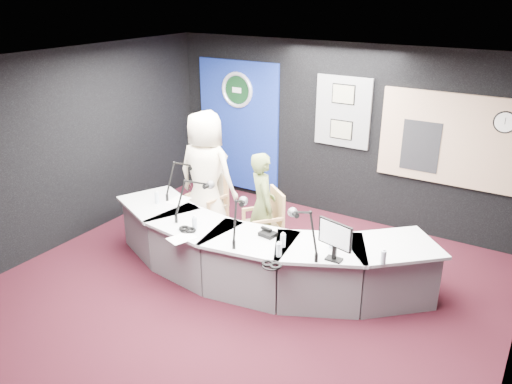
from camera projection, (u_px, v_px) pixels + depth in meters
The scene contains 31 objects.
ground at pixel (236, 299), 6.31m from camera, with size 6.00×6.00×0.00m, color black.
ceiling at pixel (232, 67), 5.26m from camera, with size 6.00×6.00×0.02m, color silver.
wall_back at pixel (339, 133), 8.15m from camera, with size 6.00×0.02×2.80m, color black.
wall_left at pixel (58, 151), 7.24m from camera, with size 0.02×6.00×2.80m, color black.
broadcast_desk at pixel (256, 252), 6.63m from camera, with size 4.50×1.90×0.75m, color silver, non-canonical shape.
backdrop_panel at pixel (239, 126), 9.11m from camera, with size 1.60×0.05×2.30m, color navy.
agency_seal at pixel (237, 90), 8.83m from camera, with size 0.63×0.63×0.07m, color silver.
seal_center at pixel (237, 90), 8.83m from camera, with size 0.48×0.48×0.01m, color black.
pinboard at pixel (343, 112), 7.97m from camera, with size 0.90×0.04×1.10m, color slate.
framed_photo_upper at pixel (343, 94), 7.84m from camera, with size 0.34×0.02×0.27m, color gray.
framed_photo_lower at pixel (341, 130), 8.05m from camera, with size 0.34×0.02×0.27m, color gray.
booth_window_frame at pixel (455, 140), 7.22m from camera, with size 2.12×0.06×1.32m, color tan.
booth_glow at pixel (454, 141), 7.21m from camera, with size 2.00×0.02×1.20m, color beige.
equipment_rack at pixel (421, 146), 7.47m from camera, with size 0.55×0.02×0.75m, color black.
wall_clock at pixel (505, 122), 6.77m from camera, with size 0.28×0.28×0.01m, color white.
armchair_left at pixel (207, 206), 7.81m from camera, with size 0.51×0.51×0.91m, color tan, non-canonical shape.
armchair_right at pixel (262, 226), 7.18m from camera, with size 0.51×0.51×0.91m, color tan, non-canonical shape.
draped_jacket at pixel (214, 190), 7.97m from camera, with size 0.50×0.10×0.70m, color gray.
person_man at pixel (206, 175), 7.62m from camera, with size 0.94×0.61×1.93m, color #FFEDCB.
person_woman at pixel (262, 206), 7.06m from camera, with size 0.56×0.36×1.52m, color #5A6736.
computer_monitor at pixel (336, 234), 5.57m from camera, with size 0.44×0.03×0.30m, color black.
desk_phone at pixel (268, 234), 6.23m from camera, with size 0.19×0.15×0.05m, color black.
headphones_near at pixel (272, 265), 5.56m from camera, with size 0.24×0.24×0.04m, color black.
headphones_far at pixel (187, 229), 6.37m from camera, with size 0.20×0.20×0.03m, color black.
paper_stack at pixel (178, 200), 7.27m from camera, with size 0.23×0.33×0.00m, color white.
notepad at pixel (182, 238), 6.18m from camera, with size 0.23×0.32×0.00m, color white.
boom_mic_a at pixel (181, 175), 7.37m from camera, with size 0.16×0.74×0.60m, color black, non-canonical shape.
boom_mic_b at pixel (193, 194), 6.69m from camera, with size 0.22×0.73×0.60m, color black, non-canonical shape.
boom_mic_c at pixel (239, 214), 6.11m from camera, with size 0.36×0.69×0.60m, color black, non-canonical shape.
boom_mic_d at pixel (304, 226), 5.81m from camera, with size 0.62×0.49×0.60m, color black, non-canonical shape.
water_bottles at pixel (248, 229), 6.21m from camera, with size 3.30×0.56×0.18m, color silver, non-canonical shape.
Camera 1 is at (3.02, -4.42, 3.59)m, focal length 36.00 mm.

